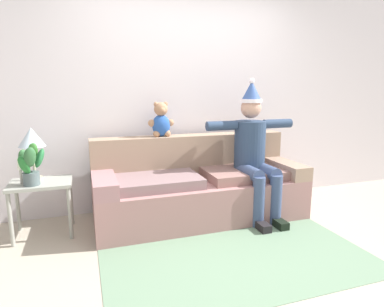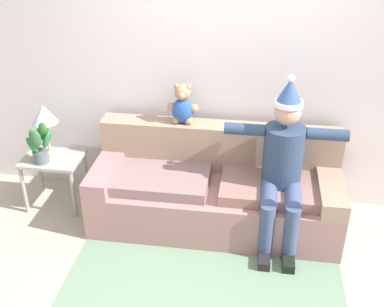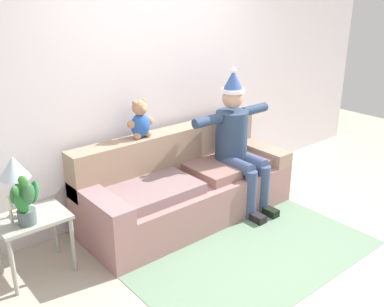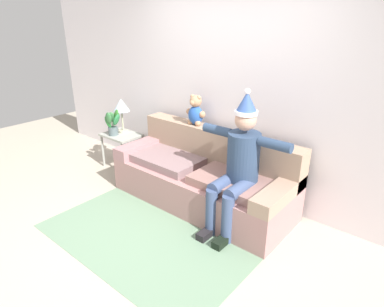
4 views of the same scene
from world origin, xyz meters
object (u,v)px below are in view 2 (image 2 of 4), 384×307
couch (216,189)px  person_seated (283,163)px  table_lamp (44,116)px  candle_tall (33,143)px  potted_plant (39,144)px  teddy_bear (183,106)px  side_table (53,165)px

couch → person_seated: (0.57, -0.17, 0.42)m
table_lamp → candle_tall: size_ratio=2.15×
couch → potted_plant: size_ratio=5.76×
teddy_bear → candle_tall: (-1.38, -0.26, -0.36)m
couch → person_seated: 0.73m
potted_plant → teddy_bear: bearing=14.1°
teddy_bear → table_lamp: bearing=-173.2°
teddy_bear → table_lamp: size_ratio=0.76×
person_seated → potted_plant: bearing=177.5°
teddy_bear → candle_tall: 1.45m
couch → potted_plant: potted_plant is taller
teddy_bear → candle_tall: size_ratio=1.63×
couch → table_lamp: 1.73m
teddy_bear → table_lamp: teddy_bear is taller
person_seated → side_table: (-2.15, 0.19, -0.31)m
candle_tall → table_lamp: bearing=45.3°
side_table → candle_tall: (-0.15, -0.02, 0.24)m
table_lamp → potted_plant: size_ratio=1.31×
couch → side_table: couch is taller
teddy_bear → side_table: 1.39m
potted_plant → candle_tall: potted_plant is taller
person_seated → potted_plant: 2.21m
teddy_bear → potted_plant: teddy_bear is taller
side_table → potted_plant: potted_plant is taller
couch → teddy_bear: (-0.34, 0.25, 0.71)m
couch → potted_plant: (-1.63, -0.07, 0.39)m
table_lamp → couch: bearing=-3.5°
side_table → candle_tall: 0.28m
side_table → candle_tall: bearing=-172.6°
couch → teddy_bear: teddy_bear is taller
person_seated → table_lamp: (-2.20, 0.27, 0.16)m
candle_tall → person_seated: bearing=-4.1°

